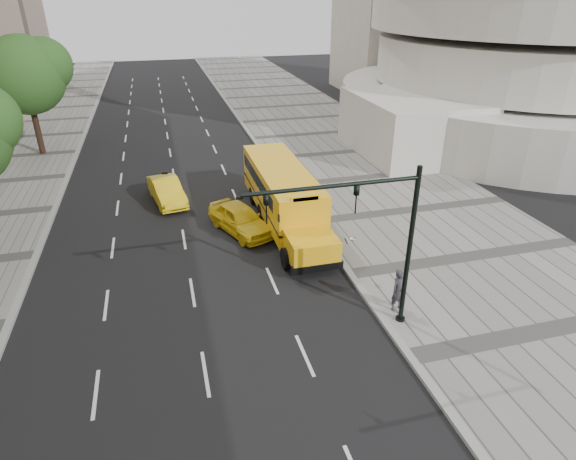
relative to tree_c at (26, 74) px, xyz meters
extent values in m
plane|color=black|center=(10.39, -16.96, -6.01)|extent=(140.00, 140.00, 0.00)
cube|color=gray|center=(22.39, -16.96, -5.93)|extent=(12.00, 140.00, 0.15)
cube|color=gray|center=(16.39, -16.96, -5.93)|extent=(0.30, 140.00, 0.15)
cube|color=gray|center=(2.39, -16.96, -5.93)|extent=(0.30, 140.00, 0.15)
cylinder|color=silver|center=(40.39, -2.96, -4.01)|extent=(32.00, 32.00, 4.00)
cylinder|color=silver|center=(40.39, -2.96, 0.09)|extent=(26.00, 26.00, 3.60)
cylinder|color=silver|center=(40.39, -2.96, 4.29)|extent=(27.60, 27.60, 3.60)
cube|color=silver|center=(27.39, -6.96, -3.81)|extent=(8.00, 10.00, 4.40)
cylinder|color=black|center=(-0.11, 0.00, -3.36)|extent=(0.44, 0.44, 5.30)
sphere|color=#224818|center=(-0.11, 0.00, -0.05)|extent=(5.60, 5.60, 5.60)
sphere|color=#224818|center=(1.29, 0.30, 0.55)|extent=(3.92, 3.92, 3.92)
sphere|color=#224818|center=(-1.23, -0.40, -0.45)|extent=(3.64, 3.64, 3.64)
cube|color=yellow|center=(14.89, -15.86, -4.23)|extent=(2.50, 9.00, 2.45)
cube|color=yellow|center=(14.89, -21.36, -4.91)|extent=(2.20, 2.00, 1.10)
cube|color=black|center=(14.89, -22.24, -5.46)|extent=(2.38, 0.25, 0.35)
cube|color=black|center=(14.89, -15.86, -4.76)|extent=(2.52, 9.00, 0.12)
cube|color=black|center=(14.89, -20.30, -3.76)|extent=(2.05, 0.10, 0.90)
cube|color=black|center=(14.89, -15.36, -3.76)|extent=(2.52, 7.50, 0.70)
cube|color=yellow|center=(14.89, -20.31, -2.96)|extent=(1.40, 0.12, 0.28)
ellipsoid|color=silver|center=(16.41, -22.76, -4.11)|extent=(0.32, 0.32, 0.14)
cylinder|color=black|center=(16.17, -22.54, -4.31)|extent=(0.36, 0.47, 0.58)
cylinder|color=black|center=(13.76, -21.06, -5.51)|extent=(0.30, 1.00, 1.00)
cylinder|color=black|center=(16.02, -21.06, -5.51)|extent=(0.30, 1.00, 1.00)
cylinder|color=black|center=(13.76, -15.86, -5.51)|extent=(0.30, 1.00, 1.00)
cylinder|color=black|center=(16.02, -15.86, -5.51)|extent=(0.30, 1.00, 1.00)
cylinder|color=black|center=(13.76, -13.36, -5.51)|extent=(0.30, 1.00, 1.00)
cylinder|color=black|center=(16.02, -13.36, -5.51)|extent=(0.30, 1.00, 1.00)
imported|color=yellow|center=(12.39, -16.86, -5.25)|extent=(3.31, 4.77, 1.51)
imported|color=yellow|center=(8.82, -11.85, -5.28)|extent=(2.32, 4.61, 1.45)
imported|color=#332F37|center=(17.16, -25.49, -4.96)|extent=(0.74, 0.57, 1.79)
cylinder|color=black|center=(16.99, -26.15, -2.81)|extent=(0.18, 0.18, 6.40)
cylinder|color=black|center=(16.99, -26.15, -5.88)|extent=(0.36, 0.36, 0.25)
cylinder|color=black|center=(13.99, -26.15, -0.01)|extent=(6.00, 0.14, 0.14)
imported|color=black|center=(14.79, -26.15, -0.56)|extent=(0.16, 0.20, 1.00)
imported|color=black|center=(11.79, -26.15, -0.56)|extent=(0.16, 0.20, 1.00)
camera|label=1|loc=(8.91, -39.52, 5.65)|focal=30.00mm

